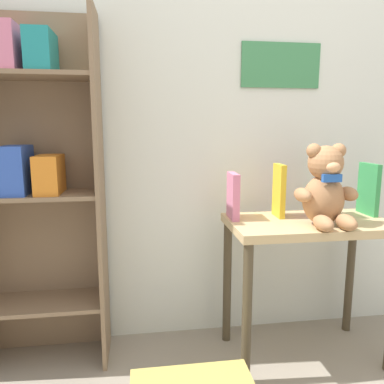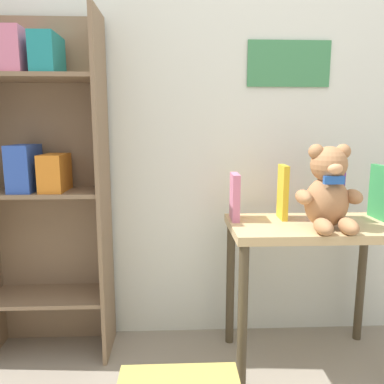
{
  "view_description": "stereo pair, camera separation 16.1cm",
  "coord_description": "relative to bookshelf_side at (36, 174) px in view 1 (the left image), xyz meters",
  "views": [
    {
      "loc": [
        -0.51,
        -0.35,
        1.06
      ],
      "look_at": [
        -0.28,
        1.22,
        0.78
      ],
      "focal_mm": 35.0,
      "sensor_mm": 36.0,
      "label": 1
    },
    {
      "loc": [
        -0.35,
        -0.36,
        1.06
      ],
      "look_at": [
        -0.28,
        1.22,
        0.78
      ],
      "focal_mm": 35.0,
      "sensor_mm": 36.0,
      "label": 2
    }
  ],
  "objects": [
    {
      "name": "wall_back",
      "position": [
        0.94,
        0.15,
        0.39
      ],
      "size": [
        4.8,
        0.07,
        2.5
      ],
      "color": "silver",
      "rests_on": "ground_plane"
    },
    {
      "name": "bookshelf_side",
      "position": [
        0.0,
        0.0,
        0.0
      ],
      "size": [
        0.56,
        0.26,
        1.54
      ],
      "color": "#7F664C",
      "rests_on": "ground_plane"
    },
    {
      "name": "display_table",
      "position": [
        1.18,
        -0.17,
        -0.32
      ],
      "size": [
        0.71,
        0.4,
        0.65
      ],
      "color": "tan",
      "rests_on": "ground_plane"
    },
    {
      "name": "teddy_bear",
      "position": [
        1.21,
        -0.25,
        -0.05
      ],
      "size": [
        0.26,
        0.24,
        0.34
      ],
      "color": "#A8754C",
      "rests_on": "display_table"
    },
    {
      "name": "book_standing_pink",
      "position": [
        0.86,
        -0.08,
        -0.11
      ],
      "size": [
        0.04,
        0.14,
        0.21
      ],
      "primitive_type": "cube",
      "rotation": [
        0.0,
        0.0,
        -0.04
      ],
      "color": "#D17093",
      "rests_on": "display_table"
    },
    {
      "name": "book_standing_yellow",
      "position": [
        1.07,
        -0.08,
        -0.09
      ],
      "size": [
        0.03,
        0.12,
        0.24
      ],
      "primitive_type": "cube",
      "rotation": [
        0.0,
        0.0,
        -0.04
      ],
      "color": "gold",
      "rests_on": "display_table"
    },
    {
      "name": "book_standing_purple",
      "position": [
        1.29,
        -0.1,
        -0.09
      ],
      "size": [
        0.05,
        0.14,
        0.24
      ],
      "primitive_type": "cube",
      "rotation": [
        0.0,
        0.0,
        0.03
      ],
      "color": "purple",
      "rests_on": "display_table"
    },
    {
      "name": "book_standing_green",
      "position": [
        1.5,
        -0.09,
        -0.09
      ],
      "size": [
        0.02,
        0.14,
        0.24
      ],
      "primitive_type": "cube",
      "rotation": [
        0.0,
        0.0,
        0.01
      ],
      "color": "#33934C",
      "rests_on": "display_table"
    }
  ]
}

